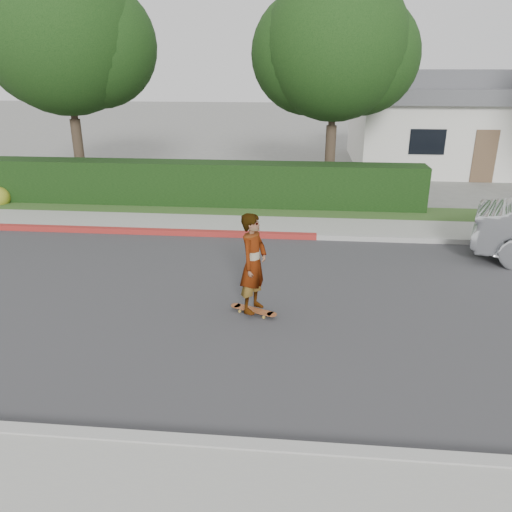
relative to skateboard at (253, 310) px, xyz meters
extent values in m
plane|color=slate|center=(0.28, 0.45, -0.08)|extent=(120.00, 120.00, 0.00)
cube|color=#2D2D30|center=(0.28, 0.45, -0.08)|extent=(60.00, 8.00, 0.01)
cube|color=#9E9E99|center=(0.28, -3.65, -0.01)|extent=(60.00, 0.20, 0.15)
cube|color=gray|center=(0.28, -4.55, -0.02)|extent=(60.00, 1.60, 0.12)
cube|color=#9E9E99|center=(0.28, 4.55, -0.01)|extent=(60.00, 0.20, 0.15)
cube|color=maroon|center=(-4.72, 4.55, -0.01)|extent=(12.00, 0.21, 0.15)
cube|color=gray|center=(0.28, 5.45, -0.02)|extent=(60.00, 1.60, 0.12)
cube|color=#2D4C1E|center=(0.28, 7.05, -0.03)|extent=(60.00, 1.60, 0.10)
cube|color=black|center=(-2.72, 7.65, 0.67)|extent=(15.00, 1.00, 1.50)
sphere|color=#2D4C19|center=(-9.32, 7.05, 0.22)|extent=(0.70, 0.70, 0.70)
cylinder|color=#33261C|center=(-7.22, 8.95, 1.27)|extent=(0.36, 0.36, 2.70)
cylinder|color=#33261C|center=(-7.22, 8.95, 3.29)|extent=(0.24, 0.24, 2.25)
sphere|color=black|center=(-7.22, 8.95, 5.32)|extent=(5.20, 5.20, 5.20)
sphere|color=black|center=(-8.02, 9.35, 5.12)|extent=(4.42, 4.42, 4.42)
sphere|color=black|center=(-6.32, 9.25, 5.02)|extent=(4.16, 4.16, 4.16)
cylinder|color=#33261C|center=(1.78, 9.45, 1.18)|extent=(0.36, 0.36, 2.52)
cylinder|color=#33261C|center=(1.78, 9.45, 3.07)|extent=(0.24, 0.24, 2.10)
sphere|color=black|center=(1.78, 9.45, 4.96)|extent=(4.80, 4.80, 4.80)
sphere|color=black|center=(0.98, 9.85, 4.76)|extent=(4.08, 4.08, 4.08)
sphere|color=black|center=(2.68, 9.75, 4.66)|extent=(3.84, 3.84, 3.84)
cube|color=beige|center=(8.28, 16.45, 1.42)|extent=(10.00, 8.00, 3.00)
cube|color=#4C4C51|center=(8.28, 16.45, 3.22)|extent=(10.60, 8.60, 0.60)
cube|color=#4C4C51|center=(8.28, 16.45, 3.82)|extent=(8.40, 6.40, 0.80)
cube|color=black|center=(5.78, 12.43, 1.52)|extent=(1.40, 0.06, 1.00)
cube|color=brown|center=(8.08, 12.43, 0.97)|extent=(0.90, 0.06, 2.10)
cylinder|color=#AD882F|center=(-0.27, 0.03, -0.05)|extent=(0.06, 0.05, 0.05)
cylinder|color=#AD882F|center=(-0.21, 0.17, -0.05)|extent=(0.06, 0.05, 0.05)
cylinder|color=#AD882F|center=(0.21, -0.17, -0.05)|extent=(0.06, 0.05, 0.05)
cylinder|color=#AD882F|center=(0.27, -0.03, -0.05)|extent=(0.06, 0.05, 0.05)
cube|color=silver|center=(-0.24, 0.10, -0.01)|extent=(0.10, 0.16, 0.02)
cube|color=silver|center=(0.24, -0.10, -0.01)|extent=(0.10, 0.16, 0.02)
cube|color=brown|center=(0.00, 0.00, 0.01)|extent=(0.79, 0.47, 0.02)
cylinder|color=brown|center=(-0.36, 0.15, 0.01)|extent=(0.25, 0.25, 0.02)
cylinder|color=brown|center=(0.36, -0.15, 0.01)|extent=(0.25, 0.25, 0.02)
imported|color=white|center=(0.00, 0.00, 0.96)|extent=(0.67, 0.81, 1.90)
camera|label=1|loc=(0.86, -8.46, 4.34)|focal=35.00mm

